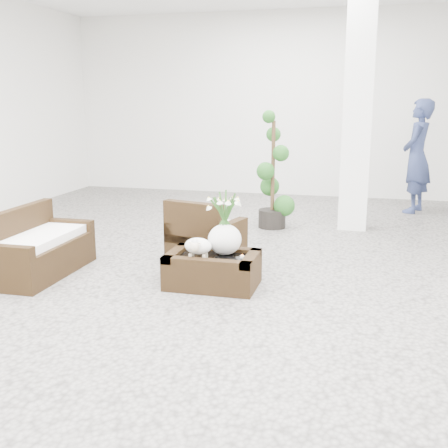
% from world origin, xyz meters
% --- Properties ---
extents(ground, '(11.00, 11.00, 0.00)m').
position_xyz_m(ground, '(0.00, 0.00, 0.00)').
color(ground, gray).
rests_on(ground, ground).
extents(column, '(0.40, 0.40, 3.50)m').
position_xyz_m(column, '(1.20, 2.80, 1.75)').
color(column, white).
rests_on(column, ground).
extents(coffee_table, '(0.90, 0.60, 0.31)m').
position_xyz_m(coffee_table, '(-0.08, -0.24, 0.16)').
color(coffee_table, '#33210F').
rests_on(coffee_table, ground).
extents(sheep_figurine, '(0.28, 0.23, 0.21)m').
position_xyz_m(sheep_figurine, '(-0.20, -0.34, 0.42)').
color(sheep_figurine, white).
rests_on(sheep_figurine, coffee_table).
extents(planter_narcissus, '(0.44, 0.44, 0.80)m').
position_xyz_m(planter_narcissus, '(0.02, -0.14, 0.71)').
color(planter_narcissus, white).
rests_on(planter_narcissus, coffee_table).
extents(tealight, '(0.04, 0.04, 0.03)m').
position_xyz_m(tealight, '(0.22, -0.22, 0.33)').
color(tealight, white).
rests_on(tealight, coffee_table).
extents(armchair, '(0.86, 0.84, 0.76)m').
position_xyz_m(armchair, '(-0.37, 0.52, 0.38)').
color(armchair, '#33210F').
rests_on(armchair, ground).
extents(loveseat, '(0.65, 1.34, 0.71)m').
position_xyz_m(loveseat, '(-1.99, -0.32, 0.36)').
color(loveseat, '#33210F').
rests_on(loveseat, ground).
extents(topiary, '(0.45, 0.45, 1.67)m').
position_xyz_m(topiary, '(0.05, 2.53, 0.83)').
color(topiary, '#1D4C18').
rests_on(topiary, ground).
extents(shopper, '(0.64, 0.79, 1.87)m').
position_xyz_m(shopper, '(2.16, 4.28, 0.93)').
color(shopper, navy).
rests_on(shopper, ground).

